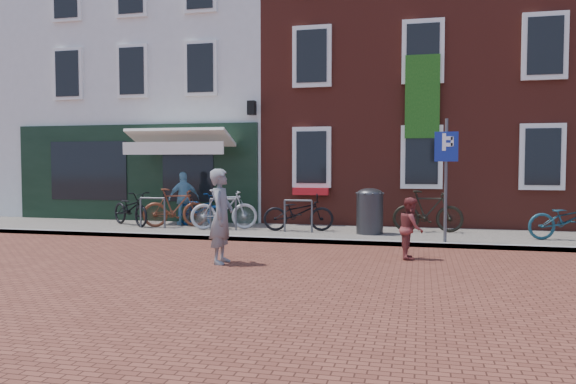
% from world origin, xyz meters
% --- Properties ---
extents(ground, '(80.00, 80.00, 0.00)m').
position_xyz_m(ground, '(0.00, 0.00, 0.00)').
color(ground, brown).
extents(sidewalk, '(24.00, 3.00, 0.10)m').
position_xyz_m(sidewalk, '(1.00, 1.50, 0.05)').
color(sidewalk, slate).
rests_on(sidewalk, ground).
extents(building_stucco, '(8.00, 8.00, 9.00)m').
position_xyz_m(building_stucco, '(-5.00, 7.00, 4.50)').
color(building_stucco, silver).
rests_on(building_stucco, ground).
extents(building_brick_mid, '(6.00, 8.00, 10.00)m').
position_xyz_m(building_brick_mid, '(2.00, 7.00, 5.00)').
color(building_brick_mid, maroon).
rests_on(building_brick_mid, ground).
extents(building_brick_right, '(6.00, 8.00, 10.00)m').
position_xyz_m(building_brick_right, '(8.00, 7.00, 5.00)').
color(building_brick_right, maroon).
rests_on(building_brick_right, ground).
extents(filler_left, '(7.00, 8.00, 9.00)m').
position_xyz_m(filler_left, '(-12.50, 7.00, 4.50)').
color(filler_left, silver).
rests_on(filler_left, ground).
extents(litter_bin, '(0.65, 0.65, 1.20)m').
position_xyz_m(litter_bin, '(2.28, 1.31, 0.72)').
color(litter_bin, '#323234').
rests_on(litter_bin, sidewalk).
extents(parking_sign, '(0.50, 0.08, 2.71)m').
position_xyz_m(parking_sign, '(4.02, 0.24, 1.82)').
color(parking_sign, '#4C4C4F').
rests_on(parking_sign, sidewalk).
extents(woman, '(0.45, 0.66, 1.74)m').
position_xyz_m(woman, '(-0.05, -2.84, 0.87)').
color(woman, slate).
rests_on(woman, ground).
extents(boy, '(0.49, 0.61, 1.19)m').
position_xyz_m(boy, '(3.32, -1.52, 0.59)').
color(boy, brown).
rests_on(boy, ground).
extents(cafe_person, '(0.90, 0.84, 1.49)m').
position_xyz_m(cafe_person, '(-2.98, 2.08, 0.85)').
color(cafe_person, '#71AAC1').
rests_on(cafe_person, sidewalk).
extents(bicycle_0, '(1.85, 1.50, 0.95)m').
position_xyz_m(bicycle_0, '(-4.38, 1.61, 0.57)').
color(bicycle_0, black).
rests_on(bicycle_0, sidewalk).
extents(bicycle_1, '(1.80, 1.10, 1.05)m').
position_xyz_m(bicycle_1, '(-3.01, 1.55, 0.62)').
color(bicycle_1, brown).
rests_on(bicycle_1, sidewalk).
extents(bicycle_2, '(1.89, 1.34, 0.95)m').
position_xyz_m(bicycle_2, '(-2.35, 1.74, 0.57)').
color(bicycle_2, navy).
rests_on(bicycle_2, sidewalk).
extents(bicycle_3, '(1.81, 1.09, 1.05)m').
position_xyz_m(bicycle_3, '(-1.52, 1.34, 0.62)').
color(bicycle_3, '#A4A4A6').
rests_on(bicycle_3, sidewalk).
extents(bicycle_4, '(1.89, 1.00, 0.95)m').
position_xyz_m(bicycle_4, '(0.44, 1.49, 0.57)').
color(bicycle_4, black).
rests_on(bicycle_4, sidewalk).
extents(bicycle_5, '(1.76, 0.56, 1.05)m').
position_xyz_m(bicycle_5, '(3.67, 1.99, 0.62)').
color(bicycle_5, black).
rests_on(bicycle_5, sidewalk).
extents(bicycle_6, '(1.89, 0.97, 0.95)m').
position_xyz_m(bicycle_6, '(6.75, 1.27, 0.57)').
color(bicycle_6, '#173E4B').
rests_on(bicycle_6, sidewalk).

